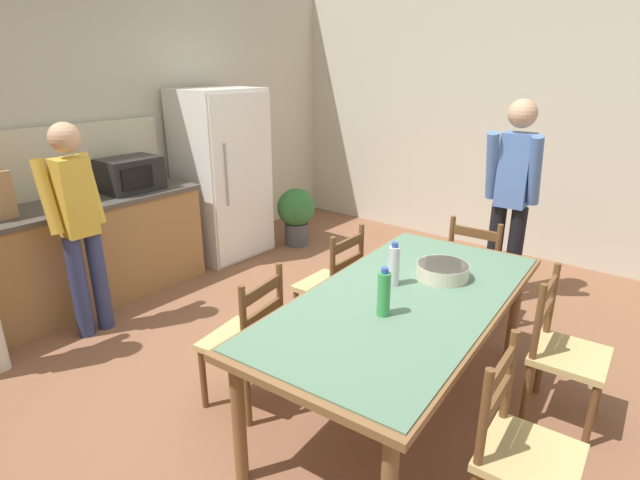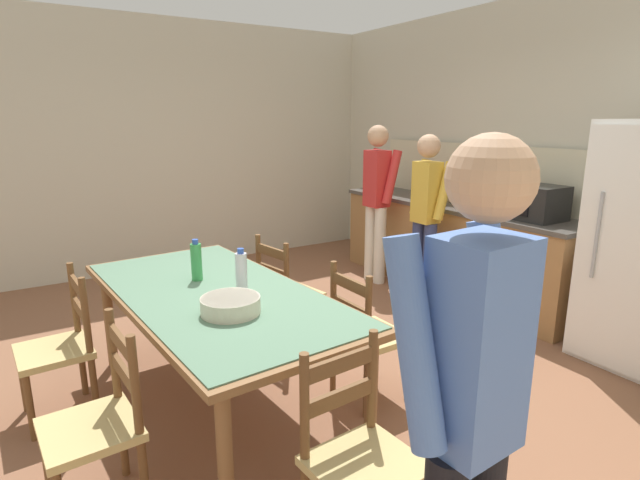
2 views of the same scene
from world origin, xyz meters
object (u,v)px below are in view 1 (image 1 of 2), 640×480
Objects in this scene: chair_side_near_right at (563,352)px; person_at_counter at (78,221)px; chair_side_far_left at (246,340)px; person_by_table at (512,193)px; chair_side_near_left at (521,452)px; dining_table at (404,307)px; serving_bowl at (443,270)px; chair_side_far_right at (332,286)px; microwave at (130,174)px; bottle_near_centre at (384,293)px; chair_head_end at (476,272)px; bottle_off_centre at (394,265)px; refrigerator at (222,175)px; potted_plant at (296,213)px.

person_at_counter is at bearing 107.44° from chair_side_near_right.
chair_side_far_left is 0.55× the size of person_at_counter.
chair_side_near_right is at bearing 28.08° from person_by_table.
chair_side_near_left is 3.26m from person_at_counter.
chair_side_near_right is at bearing -55.10° from dining_table.
chair_side_far_right reaches higher than serving_bowl.
microwave is 1.85× the size of bottle_near_centre.
person_at_counter reaches higher than chair_head_end.
person_at_counter reaches higher than bottle_near_centre.
chair_side_far_right is (0.83, 1.68, 0.00)m from chair_side_near_left.
chair_side_near_right is (0.54, -0.77, -0.26)m from dining_table.
bottle_off_centre is at bearing 64.43° from chair_side_far_right.
refrigerator is at bearing 0.19° from chair_head_end.
chair_head_end is 0.78m from person_by_table.
potted_plant is at bearing 53.17° from bottle_off_centre.
person_by_table reaches higher than person_at_counter.
chair_head_end is (1.35, 0.10, -0.26)m from dining_table.
chair_side_near_right and chair_side_far_left have the same top height.
chair_head_end is at bearing -65.52° from microwave.
serving_bowl is 1.28m from chair_side_far_left.
microwave reaches higher than bottle_off_centre.
bottle_off_centre is 0.40× the size of potted_plant.
microwave is 0.23× the size of dining_table.
bottle_off_centre is at bearing 112.09° from chair_side_near_right.
refrigerator reaches higher than chair_side_far_left.
chair_side_near_right is 1.61m from chair_side_far_right.
chair_side_near_right is 1.87m from chair_side_far_left.
dining_table is at bearing 4.20° from bottle_near_centre.
chair_side_near_left is (-1.55, -3.72, -0.45)m from refrigerator.
serving_bowl is 0.48× the size of potted_plant.
dining_table is 6.86× the size of serving_bowl.
chair_side_far_right is at bearing 87.46° from serving_bowl.
person_at_counter reaches higher than serving_bowl.
bottle_near_centre reaches higher than chair_side_near_right.
bottle_off_centre reaches higher than serving_bowl.
microwave is at bearing 78.82° from chair_side_near_left.
refrigerator is at bearing 76.89° from chair_side_near_right.
chair_side_near_right is 1.69m from person_by_table.
person_by_table is (2.44, -0.70, 0.55)m from chair_side_far_left.
chair_side_far_left is (-0.27, 0.79, -0.45)m from bottle_near_centre.
microwave is 2.77m from bottle_off_centre.
microwave is 1.56× the size of serving_bowl.
bottle_off_centre is 0.84× the size of serving_bowl.
person_at_counter is (-1.22, 3.15, 0.48)m from chair_side_near_right.
person_by_table reaches higher than potted_plant.
person_at_counter is (-1.10, 1.54, 0.48)m from chair_side_far_right.
bottle_near_centre is 0.30× the size of chair_side_far_left.
refrigerator reaches higher than person_at_counter.
chair_side_near_left reaches higher than potted_plant.
person_at_counter is (-0.42, 2.40, 0.03)m from bottle_near_centre.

